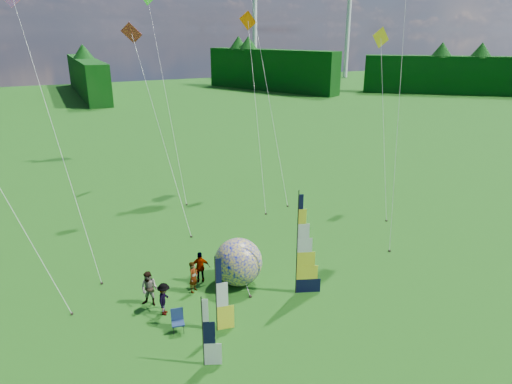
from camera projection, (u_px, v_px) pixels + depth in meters
name	position (u px, v px, depth m)	size (l,w,h in m)	color
ground	(314.00, 332.00, 20.37)	(220.00, 220.00, 0.00)	#285117
treeline_ring	(319.00, 251.00, 19.03)	(210.00, 210.00, 8.00)	#0F3D0F
turbine_left	(348.00, 21.00, 124.42)	(8.00, 1.20, 30.00)	silver
turbine_right	(255.00, 21.00, 120.31)	(8.00, 1.20, 30.00)	silver
feather_banner_main	(297.00, 246.00, 22.47)	(1.45, 0.10, 5.38)	black
side_banner_left	(216.00, 296.00, 19.86)	(1.00, 0.10, 3.60)	yellow
side_banner_far	(203.00, 333.00, 17.84)	(0.92, 0.10, 3.07)	white
bol_inflatable	(238.00, 262.00, 23.86)	(2.53, 2.53, 2.53)	#000BA3
spectator_a	(193.00, 277.00, 23.24)	(0.61, 0.40, 1.67)	#66594C
spectator_b	(149.00, 289.00, 22.08)	(0.87, 0.43, 1.79)	#66594C
spectator_c	(164.00, 299.00, 21.39)	(1.05, 0.39, 1.62)	#66594C
spectator_d	(200.00, 267.00, 24.14)	(1.02, 0.42, 1.73)	#66594C
camp_chair	(178.00, 322.00, 20.22)	(0.60, 0.60, 1.04)	#15274B
kite_whale	(262.00, 46.00, 35.75)	(4.04, 14.21, 23.06)	black
kite_rainbow_delta	(50.00, 106.00, 24.23)	(7.13, 13.02, 17.78)	#FF4D32
kite_parafoil	(402.00, 73.00, 27.41)	(7.43, 8.90, 20.59)	red
small_kite_red	(160.00, 122.00, 30.71)	(3.53, 10.88, 13.74)	red
small_kite_orange	(256.00, 104.00, 34.96)	(5.06, 11.06, 14.71)	#E75C00
small_kite_yellow	(384.00, 117.00, 33.03)	(5.74, 8.64, 13.49)	yellow
small_kite_green	(165.00, 85.00, 37.11)	(3.49, 13.86, 16.96)	green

